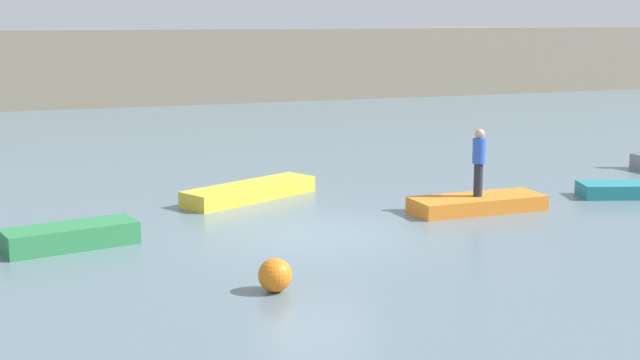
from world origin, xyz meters
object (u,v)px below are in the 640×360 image
rowboat_green (70,236)px  rowboat_orange (477,204)px  person_blue_shirt (479,159)px  rowboat_yellow (250,191)px  rowboat_teal (639,190)px  mooring_buoy (275,275)px

rowboat_green → rowboat_orange: rowboat_green is taller
rowboat_orange → rowboat_green: bearing=179.7°
rowboat_orange → person_blue_shirt: person_blue_shirt is taller
rowboat_green → rowboat_yellow: bearing=22.9°
rowboat_green → rowboat_teal: size_ratio=0.86×
rowboat_green → mooring_buoy: (3.06, -4.28, 0.06)m
rowboat_orange → person_blue_shirt: size_ratio=2.01×
rowboat_yellow → rowboat_teal: size_ratio=1.25×
rowboat_teal → rowboat_green: bearing=-161.3°
rowboat_green → rowboat_orange: 9.61m
rowboat_yellow → rowboat_orange: 5.84m
rowboat_yellow → rowboat_teal: 10.24m
rowboat_teal → person_blue_shirt: bearing=-161.4°
rowboat_yellow → person_blue_shirt: (4.83, -3.28, 1.08)m
rowboat_yellow → person_blue_shirt: bearing=-60.5°
rowboat_yellow → rowboat_orange: bearing=-60.5°
rowboat_orange → person_blue_shirt: bearing=-7.9°
rowboat_green → person_blue_shirt: person_blue_shirt is taller
rowboat_orange → mooring_buoy: mooring_buoy is taller
rowboat_teal → mooring_buoy: mooring_buoy is taller
rowboat_yellow → mooring_buoy: bearing=-129.0°
rowboat_green → rowboat_orange: (9.61, 0.07, -0.05)m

